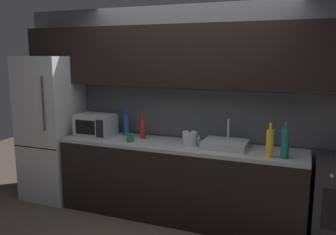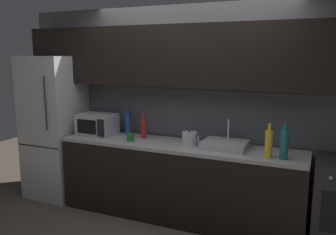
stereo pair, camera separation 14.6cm
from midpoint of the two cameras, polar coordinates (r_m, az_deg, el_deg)
back_wall at (r=4.21m, az=4.25°, el=5.20°), size 4.59×0.44×2.50m
counter_run at (r=4.18m, az=2.67°, el=-10.31°), size 2.85×0.60×0.90m
refrigerator at (r=4.95m, az=-17.16°, el=-1.50°), size 0.68×0.69×1.90m
microwave at (r=4.54m, az=-10.54°, el=-1.13°), size 0.46×0.35×0.27m
sink_basin at (r=3.91m, az=10.32°, el=-4.38°), size 0.48×0.38×0.30m
kettle at (r=3.94m, az=4.58°, el=-3.51°), size 0.20×0.17×0.18m
wine_bottle_yellow at (r=3.62m, az=17.21°, el=-4.13°), size 0.07×0.07×0.35m
wine_bottle_teal at (r=3.63m, az=19.51°, el=-4.08°), size 0.08×0.08×0.37m
wine_bottle_blue at (r=4.49m, az=-5.61°, el=-0.98°), size 0.07×0.07×0.35m
wine_bottle_red at (r=4.29m, az=-3.02°, el=-1.74°), size 0.07×0.07×0.31m
mug_green at (r=4.17m, az=-5.15°, el=-3.22°), size 0.09×0.09×0.09m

